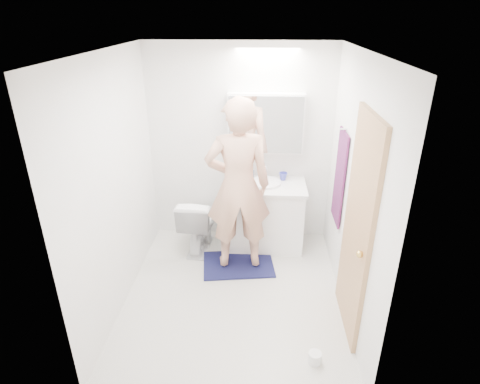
# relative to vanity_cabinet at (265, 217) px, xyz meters

# --- Properties ---
(floor) EXTENTS (2.50, 2.50, 0.00)m
(floor) POSITION_rel_vanity_cabinet_xyz_m (-0.32, -0.96, -0.39)
(floor) COLOR silver
(floor) RESTS_ON ground
(ceiling) EXTENTS (2.50, 2.50, 0.00)m
(ceiling) POSITION_rel_vanity_cabinet_xyz_m (-0.32, -0.96, 2.01)
(ceiling) COLOR white
(ceiling) RESTS_ON floor
(wall_back) EXTENTS (2.50, 0.00, 2.50)m
(wall_back) POSITION_rel_vanity_cabinet_xyz_m (-0.32, 0.29, 0.81)
(wall_back) COLOR white
(wall_back) RESTS_ON floor
(wall_front) EXTENTS (2.50, 0.00, 2.50)m
(wall_front) POSITION_rel_vanity_cabinet_xyz_m (-0.32, -2.21, 0.81)
(wall_front) COLOR white
(wall_front) RESTS_ON floor
(wall_left) EXTENTS (0.00, 2.50, 2.50)m
(wall_left) POSITION_rel_vanity_cabinet_xyz_m (-1.42, -0.96, 0.81)
(wall_left) COLOR white
(wall_left) RESTS_ON floor
(wall_right) EXTENTS (0.00, 2.50, 2.50)m
(wall_right) POSITION_rel_vanity_cabinet_xyz_m (0.78, -0.96, 0.81)
(wall_right) COLOR white
(wall_right) RESTS_ON floor
(vanity_cabinet) EXTENTS (0.90, 0.55, 0.78)m
(vanity_cabinet) POSITION_rel_vanity_cabinet_xyz_m (0.00, 0.00, 0.00)
(vanity_cabinet) COLOR white
(vanity_cabinet) RESTS_ON floor
(countertop) EXTENTS (0.95, 0.58, 0.04)m
(countertop) POSITION_rel_vanity_cabinet_xyz_m (0.00, -0.00, 0.41)
(countertop) COLOR white
(countertop) RESTS_ON vanity_cabinet
(sink_basin) EXTENTS (0.36, 0.36, 0.03)m
(sink_basin) POSITION_rel_vanity_cabinet_xyz_m (0.00, 0.03, 0.45)
(sink_basin) COLOR white
(sink_basin) RESTS_ON countertop
(faucet) EXTENTS (0.02, 0.02, 0.16)m
(faucet) POSITION_rel_vanity_cabinet_xyz_m (0.00, 0.22, 0.51)
(faucet) COLOR silver
(faucet) RESTS_ON countertop
(medicine_cabinet) EXTENTS (0.88, 0.14, 0.70)m
(medicine_cabinet) POSITION_rel_vanity_cabinet_xyz_m (-0.02, 0.21, 1.11)
(medicine_cabinet) COLOR white
(medicine_cabinet) RESTS_ON wall_back
(mirror_panel) EXTENTS (0.84, 0.01, 0.66)m
(mirror_panel) POSITION_rel_vanity_cabinet_xyz_m (-0.02, 0.13, 1.11)
(mirror_panel) COLOR silver
(mirror_panel) RESTS_ON medicine_cabinet
(toilet) EXTENTS (0.45, 0.72, 0.71)m
(toilet) POSITION_rel_vanity_cabinet_xyz_m (-0.80, -0.11, -0.04)
(toilet) COLOR white
(toilet) RESTS_ON floor
(bath_rug) EXTENTS (0.86, 0.65, 0.02)m
(bath_rug) POSITION_rel_vanity_cabinet_xyz_m (-0.30, -0.47, -0.38)
(bath_rug) COLOR #151A44
(bath_rug) RESTS_ON floor
(person) EXTENTS (0.75, 0.54, 1.91)m
(person) POSITION_rel_vanity_cabinet_xyz_m (-0.30, -0.47, 0.61)
(person) COLOR tan
(person) RESTS_ON bath_rug
(door) EXTENTS (0.04, 0.80, 2.00)m
(door) POSITION_rel_vanity_cabinet_xyz_m (0.76, -1.31, 0.61)
(door) COLOR tan
(door) RESTS_ON wall_right
(door_knob) EXTENTS (0.06, 0.06, 0.06)m
(door_knob) POSITION_rel_vanity_cabinet_xyz_m (0.72, -1.61, 0.56)
(door_knob) COLOR gold
(door_knob) RESTS_ON door
(towel) EXTENTS (0.02, 0.42, 1.00)m
(towel) POSITION_rel_vanity_cabinet_xyz_m (0.76, -0.41, 0.71)
(towel) COLOR #141D3F
(towel) RESTS_ON wall_right
(towel_hook) EXTENTS (0.07, 0.02, 0.02)m
(towel_hook) POSITION_rel_vanity_cabinet_xyz_m (0.75, -0.41, 1.23)
(towel_hook) COLOR silver
(towel_hook) RESTS_ON wall_right
(soap_bottle_a) EXTENTS (0.08, 0.09, 0.21)m
(soap_bottle_a) POSITION_rel_vanity_cabinet_xyz_m (-0.31, 0.15, 0.53)
(soap_bottle_a) COLOR beige
(soap_bottle_a) RESTS_ON countertop
(soap_bottle_b) EXTENTS (0.08, 0.08, 0.15)m
(soap_bottle_b) POSITION_rel_vanity_cabinet_xyz_m (-0.18, 0.18, 0.51)
(soap_bottle_b) COLOR #619ED1
(soap_bottle_b) RESTS_ON countertop
(toothbrush_cup) EXTENTS (0.13, 0.13, 0.09)m
(toothbrush_cup) POSITION_rel_vanity_cabinet_xyz_m (0.21, 0.16, 0.48)
(toothbrush_cup) COLOR #3D44B9
(toothbrush_cup) RESTS_ON countertop
(toilet_paper_roll) EXTENTS (0.11, 0.11, 0.10)m
(toilet_paper_roll) POSITION_rel_vanity_cabinet_xyz_m (0.42, -1.82, -0.34)
(toilet_paper_roll) COLOR white
(toilet_paper_roll) RESTS_ON floor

